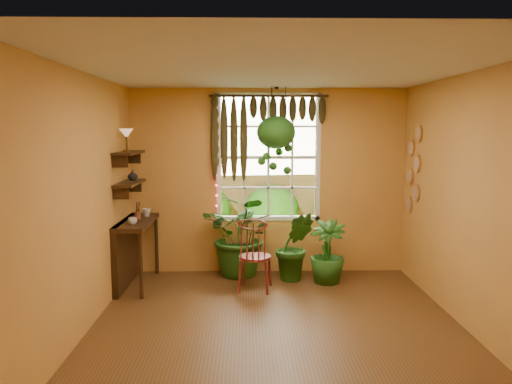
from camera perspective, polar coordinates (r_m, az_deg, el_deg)
The scene contains 23 objects.
floor at distance 5.45m, azimuth 2.48°, elevation -15.59°, with size 4.50×4.50×0.00m, color brown.
ceiling at distance 5.06m, azimuth 2.64°, elevation 13.89°, with size 4.50×4.50×0.00m, color silver.
wall_back at distance 7.31m, azimuth 1.42°, elevation 1.22°, with size 4.00×4.00×0.00m, color #C68943.
wall_left at distance 5.34m, azimuth -19.40°, elevation -1.39°, with size 4.50×4.50×0.00m, color #C68943.
wall_right at distance 5.58m, azimuth 23.52°, elevation -1.23°, with size 4.50×4.50×0.00m, color #C68943.
window at distance 7.31m, azimuth 1.42°, elevation 3.97°, with size 1.52×0.10×1.86m.
valance_vine at distance 7.18m, azimuth 0.80°, elevation 8.52°, with size 1.70×0.12×1.10m.
string_lights at distance 7.23m, azimuth -4.59°, elevation 4.31°, with size 0.03×0.03×1.54m, color #FF2633, non-canonical shape.
wall_plates at distance 7.21m, azimuth 17.54°, elevation 2.40°, with size 0.04×0.32×1.10m, color #F6E2C9, non-canonical shape.
counter_ledge at distance 6.98m, azimuth -14.31°, elevation -5.94°, with size 0.40×1.20×0.90m.
shelf_lower at distance 6.83m, azimuth -14.24°, elevation 1.00°, with size 0.25×0.90×0.04m, color #35220E.
shelf_upper at distance 6.80m, azimuth -14.35°, elevation 4.36°, with size 0.25×0.90×0.04m, color #35220E.
backyard at distance 11.93m, azimuth 1.58°, elevation 3.19°, with size 14.00×10.00×12.00m.
windsor_chair at distance 6.61m, azimuth -0.15°, elevation -8.48°, with size 0.48×0.50×1.12m.
potted_plant_left at distance 7.20m, azimuth -1.56°, elevation -4.94°, with size 1.08×0.93×1.20m, color #1A4312.
potted_plant_mid at distance 7.03m, azimuth 4.44°, elevation -6.19°, with size 0.53×0.43×0.97m, color #1A4312.
potted_plant_right at distance 6.97m, azimuth 8.12°, elevation -6.78°, with size 0.49×0.49×0.87m, color #1A4312.
hanging_basket at distance 7.07m, azimuth 2.31°, elevation 6.23°, with size 0.55×0.55×1.24m.
cup_a at distance 6.57m, azimuth -13.94°, elevation -3.24°, with size 0.11×0.11×0.09m, color silver.
cup_b at distance 7.13m, azimuth -12.41°, elevation -2.31°, with size 0.12×0.12×0.11m, color beige.
brush_jar at distance 6.95m, azimuth -13.37°, elevation -2.07°, with size 0.08×0.08×0.29m.
shelf_vase at distance 6.98m, azimuth -13.92°, elevation 1.87°, with size 0.14×0.14×0.14m, color #B2AD99.
tiffany_lamp at distance 6.63m, azimuth -14.60°, elevation 6.34°, with size 0.18×0.18×0.30m.
Camera 1 is at (-0.33, -5.01, 2.10)m, focal length 35.00 mm.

